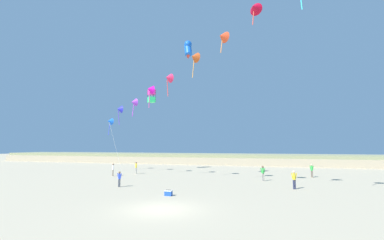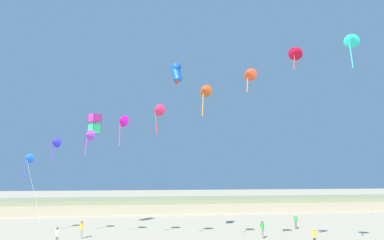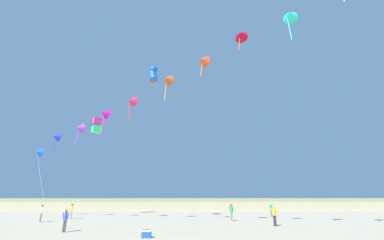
{
  "view_description": "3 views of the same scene",
  "coord_description": "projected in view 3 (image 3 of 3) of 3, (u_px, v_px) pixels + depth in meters",
  "views": [
    {
      "loc": [
        6.5,
        -15.23,
        3.94
      ],
      "look_at": [
        -0.87,
        9.91,
        6.58
      ],
      "focal_mm": 24.0,
      "sensor_mm": 36.0,
      "label": 1
    },
    {
      "loc": [
        -5.89,
        -17.91,
        6.17
      ],
      "look_at": [
        -1.99,
        8.37,
        10.39
      ],
      "focal_mm": 32.0,
      "sensor_mm": 36.0,
      "label": 2
    },
    {
      "loc": [
        1.19,
        -12.68,
        2.37
      ],
      "look_at": [
        1.82,
        12.8,
        10.02
      ],
      "focal_mm": 24.0,
      "sensor_mm": 36.0,
      "label": 3
    }
  ],
  "objects": [
    {
      "name": "person_mid_center",
      "position": [
        72.0,
        210.0,
        28.56
      ],
      "size": [
        0.5,
        0.43,
        1.66
      ],
      "color": "gray",
      "rests_on": "ground"
    },
    {
      "name": "person_near_left",
      "position": [
        274.0,
        214.0,
        21.77
      ],
      "size": [
        0.56,
        0.33,
        1.68
      ],
      "color": "#282D4C",
      "rests_on": "ground"
    },
    {
      "name": "person_far_right",
      "position": [
        271.0,
        209.0,
        31.34
      ],
      "size": [
        0.45,
        0.5,
        1.68
      ],
      "color": "#726656",
      "rests_on": "ground"
    },
    {
      "name": "large_kite_low_lead",
      "position": [
        153.0,
        74.0,
        29.63
      ],
      "size": [
        1.45,
        1.62,
        2.34
      ],
      "color": "blue"
    },
    {
      "name": "dune_ridge",
      "position": [
        179.0,
        204.0,
        52.4
      ],
      "size": [
        120.0,
        11.89,
        2.08
      ],
      "color": "tan",
      "rests_on": "ground"
    },
    {
      "name": "person_far_center",
      "position": [
        231.0,
        211.0,
        26.31
      ],
      "size": [
        0.57,
        0.33,
        1.69
      ],
      "color": "gray",
      "rests_on": "ground"
    },
    {
      "name": "large_kite_mid_trail",
      "position": [
        97.0,
        125.0,
        35.71
      ],
      "size": [
        1.51,
        1.51,
        2.08
      ],
      "color": "#30EE7A"
    },
    {
      "name": "beach_cooler",
      "position": [
        146.0,
        234.0,
        15.49
      ],
      "size": [
        0.58,
        0.41,
        0.46
      ],
      "color": "blue",
      "rests_on": "ground"
    },
    {
      "name": "person_near_right",
      "position": [
        41.0,
        212.0,
        25.25
      ],
      "size": [
        0.45,
        0.46,
        1.62
      ],
      "color": "#726656",
      "rests_on": "ground"
    },
    {
      "name": "kite_banner_string",
      "position": [
        164.0,
        81.0,
        24.88
      ],
      "size": [
        34.99,
        22.01,
        18.95
      ],
      "color": "blue"
    },
    {
      "name": "person_far_left",
      "position": [
        65.0,
        219.0,
        18.11
      ],
      "size": [
        0.52,
        0.2,
        1.48
      ],
      "color": "#474C56",
      "rests_on": "ground"
    }
  ]
}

